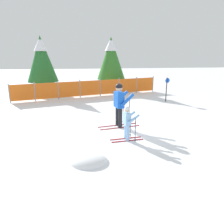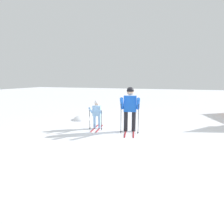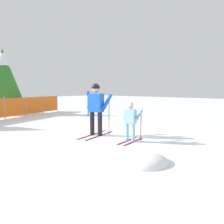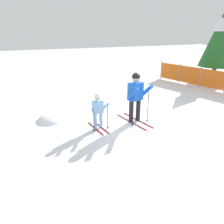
{
  "view_description": "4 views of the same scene",
  "coord_description": "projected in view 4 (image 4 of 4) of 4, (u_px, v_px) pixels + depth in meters",
  "views": [
    {
      "loc": [
        -1.51,
        -8.19,
        2.84
      ],
      "look_at": [
        -0.6,
        -0.93,
        0.8
      ],
      "focal_mm": 35.0,
      "sensor_mm": 36.0,
      "label": 1
    },
    {
      "loc": [
        6.16,
        1.22,
        2.0
      ],
      "look_at": [
        -0.06,
        -0.87,
        0.75
      ],
      "focal_mm": 28.0,
      "sensor_mm": 36.0,
      "label": 2
    },
    {
      "loc": [
        -5.24,
        -5.23,
        1.54
      ],
      "look_at": [
        -0.17,
        -0.84,
        0.81
      ],
      "focal_mm": 35.0,
      "sensor_mm": 36.0,
      "label": 3
    },
    {
      "loc": [
        5.96,
        -3.55,
        3.04
      ],
      "look_at": [
        0.17,
        -1.22,
        0.64
      ],
      "focal_mm": 35.0,
      "sensor_mm": 36.0,
      "label": 4
    }
  ],
  "objects": [
    {
      "name": "ground_plane",
      "position": [
        143.0,
        123.0,
        7.48
      ],
      "size": [
        60.0,
        60.0,
        0.0
      ],
      "primitive_type": "plane",
      "color": "white"
    },
    {
      "name": "skier_adult",
      "position": [
        136.0,
        93.0,
        7.24
      ],
      "size": [
        1.64,
        0.8,
        1.7
      ],
      "rotation": [
        0.0,
        0.0,
        0.2
      ],
      "color": "maroon",
      "rests_on": "ground_plane"
    },
    {
      "name": "skier_child",
      "position": [
        98.0,
        109.0,
        6.85
      ],
      "size": [
        1.11,
        0.55,
        1.16
      ],
      "rotation": [
        0.0,
        0.0,
        0.14
      ],
      "color": "maroon",
      "rests_on": "ground_plane"
    },
    {
      "name": "conifer_near",
      "position": [
        219.0,
        40.0,
        13.06
      ],
      "size": [
        2.09,
        2.09,
        3.88
      ],
      "color": "#4C3823",
      "rests_on": "ground_plane"
    },
    {
      "name": "snow_mound",
      "position": [
        51.0,
        120.0,
        7.73
      ],
      "size": [
        1.0,
        0.85,
        0.4
      ],
      "primitive_type": "ellipsoid",
      "color": "white",
      "rests_on": "ground_plane"
    }
  ]
}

